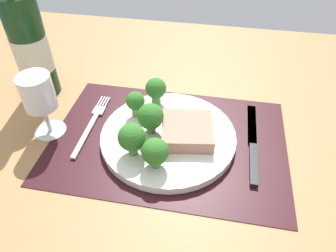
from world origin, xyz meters
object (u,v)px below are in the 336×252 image
Objects in this scene: wine_glass at (39,96)px; plate at (168,136)px; steak at (187,130)px; knife at (253,147)px; wine_bottle at (30,46)px; fork at (92,124)px.

plate is at bearing 3.86° from wine_glass.
steak is at bearing 1.12° from plate.
knife is (16.64, 0.53, -0.50)cm from plate.
knife is at bearing -12.34° from wine_bottle.
wine_bottle is (-15.63, 9.81, 11.32)cm from fork.
steak is 13.19cm from knife.
fork is at bearing 175.12° from plate.
wine_glass is at bearing -59.01° from wine_bottle.
knife is at bearing -0.51° from fork.
steak is 0.51× the size of fork.
fork is at bearing 176.22° from steak.
wine_bottle is at bearing 165.27° from knife.
knife is at bearing 1.83° from plate.
steak reaches higher than knife.
plate reaches higher than knife.
knife is (33.29, -0.89, 0.05)cm from fork.
steak is 0.30× the size of wine_bottle.
wine_bottle reaches higher than fork.
wine_bottle reaches higher than knife.
wine_glass is at bearing -176.14° from plate.
knife reaches higher than fork.
wine_glass is at bearing -157.67° from fork.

